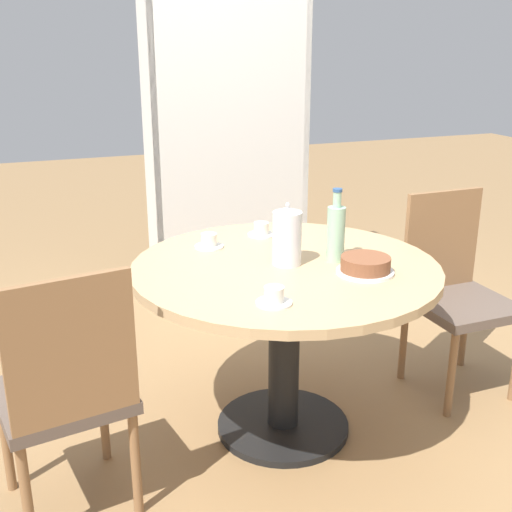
# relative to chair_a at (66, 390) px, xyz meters

# --- Properties ---
(ground_plane) EXTENTS (14.00, 14.00, 0.00)m
(ground_plane) POSITION_rel_chair_a_xyz_m (0.87, 0.21, -0.48)
(ground_plane) COLOR #937047
(dining_table) EXTENTS (1.21, 1.21, 0.74)m
(dining_table) POSITION_rel_chair_a_xyz_m (0.87, 0.21, 0.10)
(dining_table) COLOR black
(dining_table) RESTS_ON ground_plane
(chair_a) EXTENTS (0.48, 0.48, 0.92)m
(chair_a) POSITION_rel_chair_a_xyz_m (0.00, 0.00, 0.00)
(chair_a) COLOR olive
(chair_a) RESTS_ON ground_plane
(chair_b) EXTENTS (0.43, 0.43, 0.92)m
(chair_b) POSITION_rel_chair_a_xyz_m (1.76, 0.29, 0.00)
(chair_b) COLOR olive
(chair_b) RESTS_ON ground_plane
(bookshelf) EXTENTS (0.98, 0.28, 1.98)m
(bookshelf) POSITION_rel_chair_a_xyz_m (1.17, 1.80, 0.47)
(bookshelf) COLOR silver
(bookshelf) RESTS_ON ground_plane
(coffee_pot) EXTENTS (0.11, 0.11, 0.25)m
(coffee_pot) POSITION_rel_chair_a_xyz_m (0.88, 0.21, 0.37)
(coffee_pot) COLOR silver
(coffee_pot) RESTS_ON dining_table
(water_bottle) EXTENTS (0.07, 0.07, 0.29)m
(water_bottle) POSITION_rel_chair_a_xyz_m (1.07, 0.18, 0.38)
(water_bottle) COLOR #99C6A3
(water_bottle) RESTS_ON dining_table
(cake_main) EXTENTS (0.22, 0.22, 0.07)m
(cake_main) POSITION_rel_chair_a_xyz_m (1.11, 0.01, 0.29)
(cake_main) COLOR white
(cake_main) RESTS_ON dining_table
(cup_a) EXTENTS (0.12, 0.12, 0.06)m
(cup_a) POSITION_rel_chair_a_xyz_m (0.66, 0.52, 0.28)
(cup_a) COLOR silver
(cup_a) RESTS_ON dining_table
(cup_b) EXTENTS (0.12, 0.12, 0.06)m
(cup_b) POSITION_rel_chair_a_xyz_m (0.68, -0.14, 0.28)
(cup_b) COLOR silver
(cup_b) RESTS_ON dining_table
(cup_c) EXTENTS (0.12, 0.12, 0.06)m
(cup_c) POSITION_rel_chair_a_xyz_m (0.92, 0.60, 0.28)
(cup_c) COLOR silver
(cup_c) RESTS_ON dining_table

